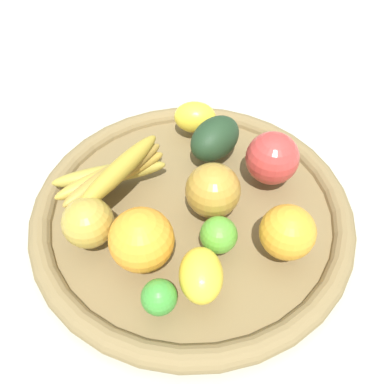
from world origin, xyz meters
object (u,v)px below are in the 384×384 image
at_px(lemon_0, 195,117).
at_px(banana_bunch, 113,173).
at_px(apple_2, 272,158).
at_px(lime_0, 159,297).
at_px(lemon_1, 201,275).
at_px(orange_0, 142,240).
at_px(avocado, 215,138).
at_px(apple_0, 213,190).
at_px(apple_1, 88,223).
at_px(orange_1, 287,232).
at_px(lime_1, 219,235).

distance_m(lemon_0, banana_bunch, 0.18).
relative_size(apple_2, lemon_0, 1.12).
height_order(apple_2, lime_0, apple_2).
distance_m(lime_0, lemon_1, 0.05).
height_order(lemon_1, orange_0, orange_0).
bearing_deg(avocado, apple_0, -101.51).
height_order(banana_bunch, lime_0, banana_bunch).
xyz_separation_m(lemon_1, apple_1, (-0.13, 0.09, 0.01)).
distance_m(apple_0, lemon_1, 0.12).
distance_m(lemon_1, orange_0, 0.08).
height_order(apple_2, orange_0, orange_0).
distance_m(lemon_1, apple_1, 0.16).
bearing_deg(avocado, orange_1, -73.10).
bearing_deg(apple_2, avocado, 139.45).
relative_size(lime_1, lime_0, 1.15).
relative_size(lemon_0, banana_bunch, 0.40).
distance_m(lime_1, lime_0, 0.11).
height_order(apple_2, apple_1, apple_2).
relative_size(orange_1, apple_1, 1.06).
relative_size(lime_0, avocado, 0.46).
distance_m(lime_1, orange_0, 0.10).
relative_size(orange_1, avocado, 0.77).
relative_size(apple_2, banana_bunch, 0.45).
distance_m(apple_2, lemon_1, 0.21).
relative_size(orange_1, lime_1, 1.45).
relative_size(apple_0, orange_1, 1.07).
relative_size(apple_0, lime_0, 1.79).
xyz_separation_m(apple_2, avocado, (-0.07, 0.06, -0.01)).
relative_size(orange_1, orange_0, 0.88).
bearing_deg(avocado, lemon_0, 109.51).
xyz_separation_m(lime_1, orange_0, (-0.10, -0.01, 0.02)).
distance_m(apple_2, apple_1, 0.27).
distance_m(banana_bunch, lemon_1, 0.20).
xyz_separation_m(lime_1, lime_0, (-0.08, -0.07, -0.00)).
xyz_separation_m(lime_1, banana_bunch, (-0.13, 0.12, 0.01)).
xyz_separation_m(lime_0, apple_1, (-0.08, 0.11, 0.01)).
height_order(lemon_0, orange_0, orange_0).
bearing_deg(apple_1, apple_0, 9.79).
distance_m(apple_2, orange_0, 0.23).
bearing_deg(apple_0, lime_1, -92.74).
distance_m(apple_2, lemon_0, 0.16).
bearing_deg(banana_bunch, lemon_1, -60.19).
xyz_separation_m(apple_0, orange_1, (0.08, -0.08, -0.00)).
height_order(apple_2, avocado, apple_2).
xyz_separation_m(apple_2, lime_1, (-0.10, -0.11, -0.01)).
height_order(lime_1, lime_0, lime_1).
height_order(apple_2, apple_0, apple_2).
height_order(lemon_0, apple_0, apple_0).
xyz_separation_m(lemon_0, apple_0, (-0.00, -0.17, 0.01)).
xyz_separation_m(apple_2, apple_1, (-0.26, -0.08, -0.01)).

